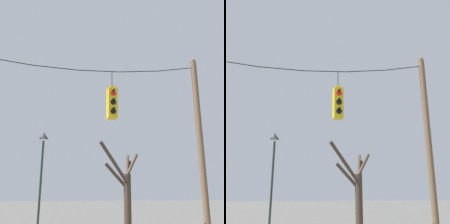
{
  "view_description": "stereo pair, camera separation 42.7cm",
  "coord_description": "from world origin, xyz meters",
  "views": [
    {
      "loc": [
        -0.38,
        -9.06,
        2.14
      ],
      "look_at": [
        2.1,
        0.35,
        5.02
      ],
      "focal_mm": 45.0,
      "sensor_mm": 36.0,
      "label": 1
    },
    {
      "loc": [
        0.03,
        -9.16,
        2.14
      ],
      "look_at": [
        2.1,
        0.35,
        5.02
      ],
      "focal_mm": 45.0,
      "sensor_mm": 36.0,
      "label": 2
    }
  ],
  "objects": [
    {
      "name": "utility_pole_right",
      "position": [
        5.6,
        0.35,
        3.78
      ],
      "size": [
        0.23,
        0.23,
        7.59
      ],
      "color": "brown",
      "rests_on": "ground_plane"
    },
    {
      "name": "span_wire",
      "position": [
        -0.0,
        0.35,
        6.75
      ],
      "size": [
        11.2,
        0.03,
        0.71
      ],
      "color": "black"
    },
    {
      "name": "traffic_light_over_intersection",
      "position": [
        2.1,
        0.34,
        5.36
      ],
      "size": [
        0.34,
        0.46,
        1.83
      ],
      "color": "yellow"
    },
    {
      "name": "street_lamp",
      "position": [
        -0.15,
        6.51,
        4.03
      ],
      "size": [
        0.5,
        0.86,
        5.39
      ],
      "color": "#233323",
      "rests_on": "ground_plane"
    },
    {
      "name": "bare_tree",
      "position": [
        4.63,
        6.87,
        2.49
      ],
      "size": [
        3.21,
        3.49,
        4.92
      ],
      "color": "#423326",
      "rests_on": "ground_plane"
    }
  ]
}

